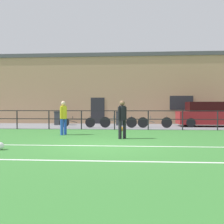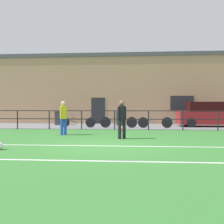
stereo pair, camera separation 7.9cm
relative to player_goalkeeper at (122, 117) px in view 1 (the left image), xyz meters
The scene contains 16 objects.
ground 2.10m from the player_goalkeeper, 107.86° to the right, with size 60.00×44.00×0.04m, color #387A33.
field_line_touchline 2.29m from the player_goalkeeper, 105.97° to the right, with size 36.00×0.11×0.00m, color white.
field_line_hash 4.56m from the player_goalkeeper, 97.39° to the right, with size 36.00×0.11×0.00m, color white.
pavement_strip 6.80m from the player_goalkeeper, 94.89° to the left, with size 48.00×5.00×0.02m, color slate.
perimeter_fence 4.26m from the player_goalkeeper, 97.77° to the left, with size 36.07×0.07×1.15m.
clubhouse_facade 10.61m from the player_goalkeeper, 93.16° to the left, with size 28.00×2.56×5.68m.
player_goalkeeper is the anchor object (origin of this frame).
player_striker 3.17m from the player_goalkeeper, 155.98° to the left, with size 0.29×0.41×1.64m.
soccer_ball_match 4.91m from the player_goalkeeper, 141.59° to the right, with size 0.24×0.24×0.24m, color white.
soccer_ball_spare 3.61m from the player_goalkeeper, 91.92° to the left, with size 0.23×0.23×0.23m, color orange.
parked_car_red 8.95m from the player_goalkeeper, 49.90° to the left, with size 4.37×1.78×1.68m.
bicycle_parked_0 5.78m from the player_goalkeeper, 70.40° to the left, with size 2.19×0.04×0.77m.
bicycle_parked_1 6.26m from the player_goalkeeper, 119.74° to the left, with size 2.36×0.04×0.74m.
bicycle_parked_2 5.46m from the player_goalkeeper, 94.29° to the left, with size 2.40×0.04×0.78m.
trash_bin_0 9.03m from the player_goalkeeper, 122.72° to the left, with size 0.68×0.58×1.01m.
trash_bin_1 7.53m from the player_goalkeeper, 92.66° to the left, with size 0.62×0.53×1.00m.
Camera 1 is at (0.87, -8.86, 1.37)m, focal length 40.05 mm.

